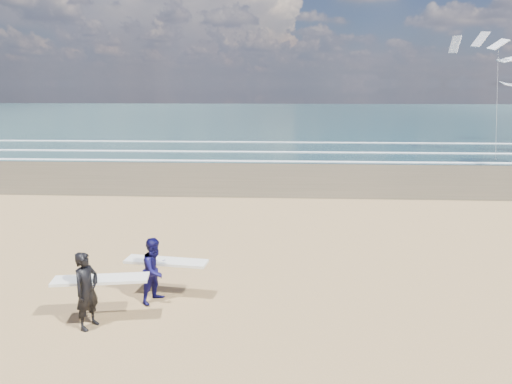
{
  "coord_description": "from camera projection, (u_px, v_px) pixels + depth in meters",
  "views": [
    {
      "loc": [
        3.03,
        -9.95,
        5.53
      ],
      "look_at": [
        2.22,
        6.0,
        1.73
      ],
      "focal_mm": 32.0,
      "sensor_mm": 36.0,
      "label": 1
    }
  ],
  "objects": [
    {
      "name": "foam_breakers",
      "position": [
        486.0,
        152.0,
        37.4
      ],
      "size": [
        220.0,
        11.7,
        0.05
      ],
      "color": "white",
      "rests_on": "ground"
    },
    {
      "name": "kite_1",
      "position": [
        497.0,
        81.0,
        35.27
      ],
      "size": [
        6.65,
        4.83,
        9.86
      ],
      "color": "slate",
      "rests_on": "ground"
    },
    {
      "name": "ocean",
      "position": [
        376.0,
        116.0,
        80.07
      ],
      "size": [
        220.0,
        100.0,
        0.02
      ],
      "primitive_type": "cube",
      "color": "#1A363B",
      "rests_on": "ground"
    },
    {
      "name": "surfer_far",
      "position": [
        156.0,
        269.0,
        11.77
      ],
      "size": [
        2.25,
        1.27,
        1.72
      ],
      "color": "#0E0B41",
      "rests_on": "ground"
    },
    {
      "name": "surfer_near",
      "position": [
        89.0,
        289.0,
        10.47
      ],
      "size": [
        2.25,
        1.17,
        1.84
      ],
      "color": "black",
      "rests_on": "ground"
    }
  ]
}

